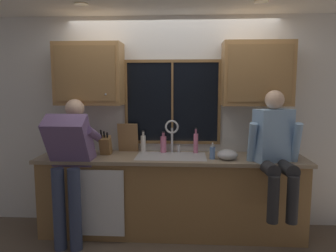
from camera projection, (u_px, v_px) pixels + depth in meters
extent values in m
cube|color=silver|center=(173.00, 122.00, 3.97)|extent=(5.38, 0.12, 2.55)
cylinder|color=#FFEAB2|center=(81.00, 4.00, 3.21)|extent=(0.14, 0.14, 0.01)
cylinder|color=#FFEAB2|center=(261.00, 1.00, 3.10)|extent=(0.14, 0.14, 0.01)
cube|color=black|center=(172.00, 102.00, 3.87)|extent=(1.10, 0.02, 0.95)
cube|color=brown|center=(172.00, 61.00, 3.80)|extent=(1.17, 0.02, 0.04)
cube|color=brown|center=(172.00, 142.00, 3.92)|extent=(1.17, 0.02, 0.04)
cube|color=brown|center=(126.00, 102.00, 3.90)|extent=(0.03, 0.02, 0.95)
cube|color=brown|center=(219.00, 102.00, 3.83)|extent=(0.03, 0.02, 0.95)
cube|color=brown|center=(172.00, 102.00, 3.86)|extent=(0.02, 0.02, 0.95)
cube|color=olive|center=(171.00, 196.00, 3.73)|extent=(2.98, 0.58, 0.88)
cube|color=gray|center=(171.00, 158.00, 3.65)|extent=(3.04, 0.62, 0.04)
cube|color=white|center=(97.00, 203.00, 3.46)|extent=(0.60, 0.02, 0.74)
cube|color=#A87A47|center=(89.00, 74.00, 3.73)|extent=(0.78, 0.33, 0.72)
cube|color=olive|center=(85.00, 74.00, 3.56)|extent=(0.70, 0.01, 0.62)
sphere|color=#B2B2B7|center=(106.00, 94.00, 3.57)|extent=(0.02, 0.02, 0.02)
cube|color=#A87A47|center=(257.00, 74.00, 3.61)|extent=(0.78, 0.33, 0.72)
cube|color=olive|center=(260.00, 73.00, 3.45)|extent=(0.70, 0.01, 0.62)
sphere|color=#B2B2B7|center=(281.00, 95.00, 3.45)|extent=(0.02, 0.02, 0.02)
cube|color=#B7B7BC|center=(171.00, 157.00, 3.66)|extent=(0.80, 0.46, 0.02)
cube|color=#9C9CA0|center=(154.00, 165.00, 3.69)|extent=(0.36, 0.42, 0.20)
cube|color=#9C9CA0|center=(188.00, 166.00, 3.66)|extent=(0.36, 0.42, 0.20)
cube|color=#B7B7BC|center=(171.00, 166.00, 3.67)|extent=(0.04, 0.42, 0.20)
cylinder|color=silver|center=(172.00, 140.00, 3.86)|extent=(0.03, 0.03, 0.30)
torus|color=silver|center=(172.00, 127.00, 3.78)|extent=(0.16, 0.02, 0.16)
cylinder|color=silver|center=(179.00, 148.00, 3.87)|extent=(0.03, 0.03, 0.09)
cylinder|color=#384260|center=(59.00, 209.00, 3.34)|extent=(0.13, 0.13, 0.88)
cylinder|color=#384260|center=(75.00, 210.00, 3.33)|extent=(0.13, 0.13, 0.88)
cube|color=slate|center=(69.00, 142.00, 3.38)|extent=(0.44, 0.48, 0.61)
sphere|color=beige|center=(75.00, 109.00, 3.54)|extent=(0.21, 0.21, 0.21)
cylinder|color=slate|center=(56.00, 135.00, 3.57)|extent=(0.09, 0.52, 0.26)
cylinder|color=slate|center=(95.00, 135.00, 3.54)|extent=(0.09, 0.52, 0.26)
cylinder|color=#262628|center=(268.00, 168.00, 3.22)|extent=(0.14, 0.43, 0.16)
cylinder|color=#262628|center=(287.00, 168.00, 3.21)|extent=(0.14, 0.43, 0.16)
cylinder|color=#262628|center=(273.00, 200.00, 3.03)|extent=(0.11, 0.11, 0.46)
cylinder|color=#262628|center=(292.00, 200.00, 3.02)|extent=(0.11, 0.11, 0.46)
cube|color=#8CB2DB|center=(273.00, 135.00, 3.39)|extent=(0.45, 0.34, 0.56)
sphere|color=beige|center=(275.00, 100.00, 3.34)|extent=(0.20, 0.20, 0.20)
cylinder|color=#8CB2DB|center=(252.00, 143.00, 3.37)|extent=(0.08, 0.20, 0.47)
cylinder|color=#8CB2DB|center=(296.00, 144.00, 3.34)|extent=(0.08, 0.20, 0.47)
cube|color=olive|center=(106.00, 146.00, 3.74)|extent=(0.12, 0.18, 0.25)
cylinder|color=black|center=(101.00, 134.00, 3.66)|extent=(0.02, 0.05, 0.09)
cylinder|color=black|center=(104.00, 134.00, 3.66)|extent=(0.02, 0.04, 0.08)
cylinder|color=black|center=(107.00, 135.00, 3.66)|extent=(0.02, 0.04, 0.06)
cube|color=#997047|center=(128.00, 138.00, 3.88)|extent=(0.24, 0.09, 0.35)
ellipsoid|color=#B7B7BC|center=(227.00, 155.00, 3.50)|extent=(0.22, 0.22, 0.11)
cylinder|color=#668CCC|center=(212.00, 153.00, 3.52)|extent=(0.06, 0.06, 0.13)
cylinder|color=silver|center=(212.00, 145.00, 3.51)|extent=(0.02, 0.02, 0.04)
cylinder|color=silver|center=(213.00, 143.00, 3.48)|extent=(0.01, 0.04, 0.01)
cylinder|color=pink|center=(163.00, 144.00, 3.86)|extent=(0.07, 0.07, 0.20)
cylinder|color=#AD5B7A|center=(163.00, 134.00, 3.84)|extent=(0.03, 0.03, 0.05)
cylinder|color=black|center=(163.00, 132.00, 3.84)|extent=(0.04, 0.04, 0.01)
cylinder|color=pink|center=(196.00, 143.00, 3.82)|extent=(0.05, 0.05, 0.23)
cylinder|color=#AD5B7A|center=(196.00, 131.00, 3.80)|extent=(0.02, 0.02, 0.06)
cylinder|color=black|center=(196.00, 129.00, 3.80)|extent=(0.03, 0.03, 0.01)
cylinder|color=silver|center=(143.00, 144.00, 3.87)|extent=(0.06, 0.06, 0.20)
cylinder|color=#B3AFA7|center=(143.00, 134.00, 3.85)|extent=(0.03, 0.03, 0.05)
cylinder|color=black|center=(143.00, 131.00, 3.85)|extent=(0.03, 0.03, 0.01)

